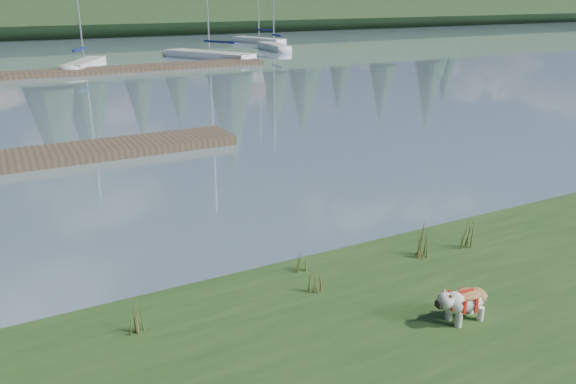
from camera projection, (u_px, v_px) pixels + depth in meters
ground at (48, 76)px, 36.42m from camera, size 200.00×200.00×0.00m
ridge at (9, 14)px, 71.43m from camera, size 200.00×20.00×5.00m
bulldog at (465, 300)px, 8.47m from camera, size 0.93×0.43×0.56m
dock_far at (80, 71)px, 37.24m from camera, size 26.00×2.20×0.30m
sailboat_bg_2 at (87, 63)px, 40.33m from camera, size 4.17×6.56×10.18m
sailboat_bg_3 at (202, 54)px, 46.02m from camera, size 5.92×9.12×13.55m
sailboat_bg_4 at (272, 46)px, 53.05m from camera, size 1.92×6.59×9.74m
sailboat_bg_5 at (255, 40)px, 60.14m from camera, size 3.82×7.59×10.79m
weed_0 at (316, 278)px, 9.31m from camera, size 0.17×0.14×0.62m
weed_1 at (303, 261)px, 10.03m from camera, size 0.17×0.14×0.48m
weed_2 at (423, 241)px, 10.55m from camera, size 0.17×0.14×0.78m
weed_3 at (134, 316)px, 8.20m from camera, size 0.17×0.14×0.64m
weed_4 at (422, 250)px, 10.55m from camera, size 0.17×0.14×0.39m
weed_5 at (467, 234)px, 10.88m from camera, size 0.17×0.14×0.72m
mud_lip at (239, 289)px, 10.05m from camera, size 60.00×0.50×0.14m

